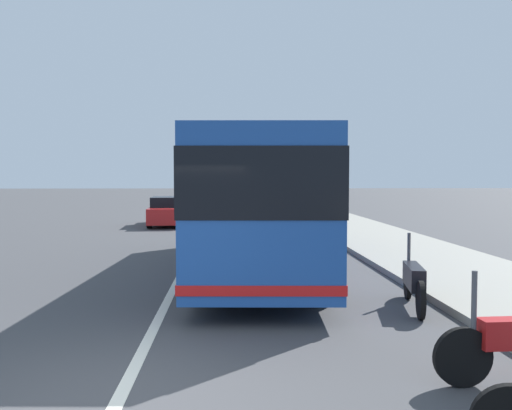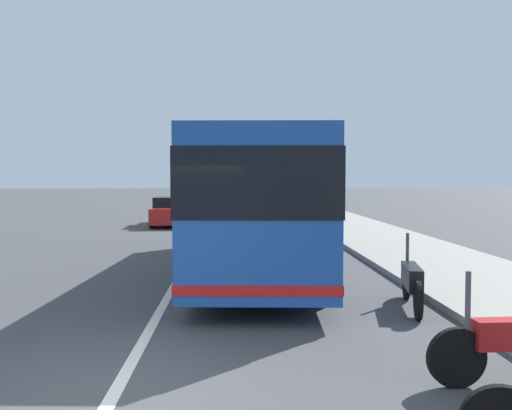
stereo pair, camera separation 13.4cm
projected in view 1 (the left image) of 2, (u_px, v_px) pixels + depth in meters
name	position (u px, v px, depth m)	size (l,w,h in m)	color
ground_plane	(120.00, 398.00, 5.76)	(220.00, 220.00, 0.00)	#424244
sidewalk_curb	(418.00, 254.00, 16.06)	(110.00, 3.60, 0.14)	gray
lane_divider_line	(189.00, 258.00, 15.74)	(110.00, 0.16, 0.01)	silver
coach_bus	(260.00, 197.00, 13.76)	(11.31, 3.20, 3.14)	#1E4C9E
motorcycle_nearest_curb	(414.00, 281.00, 9.69)	(2.16, 0.48, 1.26)	black
car_oncoming	(170.00, 211.00, 26.52)	(4.69, 2.08, 1.37)	red
car_side_street	(232.00, 195.00, 51.85)	(4.71, 1.98, 1.36)	black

